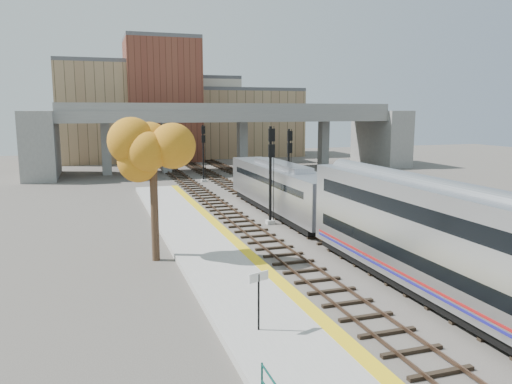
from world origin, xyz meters
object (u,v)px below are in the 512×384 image
object	(u,v)px
coach	(482,256)
car_c	(334,172)
locomotive	(281,187)
signal_mast_near	(271,176)
tree	(153,154)
signal_mast_far	(203,154)
car_a	(334,182)
signal_mast_mid	(289,168)
car_b	(320,177)

from	to	relation	value
coach	car_c	xyz separation A→B (m)	(15.03, 42.42, -2.10)
locomotive	signal_mast_near	xyz separation A→B (m)	(-2.10, -3.26, 1.47)
coach	signal_mast_near	world-z (taller)	signal_mast_near
signal_mast_near	locomotive	bearing A→B (deg)	57.23
signal_mast_near	tree	distance (m)	11.77
locomotive	car_c	size ratio (longest dim) A/B	4.23
signal_mast_far	car_a	distance (m)	16.01
signal_mast_mid	car_a	distance (m)	12.03
locomotive	car_b	size ratio (longest dim) A/B	5.21
tree	signal_mast_mid	bearing A→B (deg)	44.22
car_a	tree	bearing A→B (deg)	-140.30
signal_mast_mid	coach	bearing A→B (deg)	-94.42
car_b	car_c	xyz separation A→B (m)	(3.95, 3.93, 0.05)
tree	car_a	bearing A→B (deg)	43.61
signal_mast_near	tree	size ratio (longest dim) A/B	0.89
locomotive	car_b	bearing A→B (deg)	55.08
coach	car_b	xyz separation A→B (m)	(11.09, 38.49, -2.15)
car_a	car_b	size ratio (longest dim) A/B	1.04
signal_mast_near	signal_mast_mid	xyz separation A→B (m)	(4.10, 6.55, -0.33)
signal_mast_near	signal_mast_far	size ratio (longest dim) A/B	1.08
signal_mast_mid	car_a	world-z (taller)	signal_mast_mid
signal_mast_far	tree	bearing A→B (deg)	-107.20
car_a	locomotive	bearing A→B (deg)	-137.32
signal_mast_near	car_a	size ratio (longest dim) A/B	1.94
car_c	signal_mast_far	bearing A→B (deg)	-166.04
car_b	signal_mast_far	bearing A→B (deg)	122.29
coach	tree	xyz separation A→B (m)	(-11.52, 12.74, 3.39)
signal_mast_far	locomotive	bearing A→B (deg)	-84.17
coach	signal_mast_near	size ratio (longest dim) A/B	3.37
signal_mast_near	car_c	world-z (taller)	signal_mast_near
tree	signal_mast_near	bearing A→B (deg)	35.04
locomotive	signal_mast_mid	bearing A→B (deg)	58.72
locomotive	car_b	world-z (taller)	locomotive
tree	car_c	world-z (taller)	tree
locomotive	signal_mast_far	bearing A→B (deg)	95.83
tree	locomotive	bearing A→B (deg)	40.58
locomotive	signal_mast_far	size ratio (longest dim) A/B	2.78
signal_mast_near	tree	xyz separation A→B (m)	(-9.42, -6.61, 2.44)
signal_mast_far	car_b	bearing A→B (deg)	-19.59
tree	car_c	xyz separation A→B (m)	(26.56, 29.68, -5.50)
locomotive	signal_mast_near	bearing A→B (deg)	-122.77
tree	car_c	distance (m)	40.21
locomotive	signal_mast_mid	distance (m)	4.02
signal_mast_mid	signal_mast_far	world-z (taller)	signal_mast_mid
signal_mast_near	car_b	world-z (taller)	signal_mast_near
tree	car_c	bearing A→B (deg)	48.18
locomotive	coach	bearing A→B (deg)	-90.00
signal_mast_mid	tree	bearing A→B (deg)	-135.78
coach	signal_mast_near	xyz separation A→B (m)	(-2.10, 19.34, 0.95)
signal_mast_near	tree	world-z (taller)	tree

